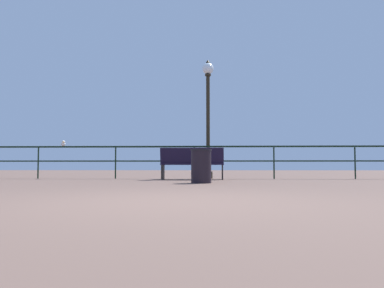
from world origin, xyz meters
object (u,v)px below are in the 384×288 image
at_px(seagull_on_rail, 63,144).
at_px(trash_bin, 201,166).
at_px(lamppost_center, 208,106).
at_px(bench_near_left, 192,162).

distance_m(seagull_on_rail, trash_bin, 5.27).
height_order(seagull_on_rail, trash_bin, seagull_on_rail).
bearing_deg(lamppost_center, trash_bin, -92.98).
bearing_deg(lamppost_center, seagull_on_rail, -176.86).
bearing_deg(seagull_on_rail, bench_near_left, -10.46).
xyz_separation_m(lamppost_center, seagull_on_rail, (-4.47, -0.25, -1.18)).
relative_size(seagull_on_rail, trash_bin, 0.46).
distance_m(bench_near_left, seagull_on_rail, 4.12).
relative_size(lamppost_center, seagull_on_rail, 10.51).
relative_size(bench_near_left, lamppost_center, 0.49).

